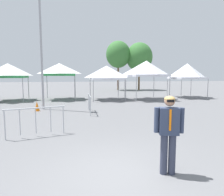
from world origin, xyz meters
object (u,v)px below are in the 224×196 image
Objects in this scene: light_pole_near_lift at (41,32)px; tree_behind_tents_left at (118,55)px; crowd_barrier_near_person at (90,100)px; traffic_cone_lot_center at (37,106)px; canopy_tent_far_right at (60,70)px; canopy_tent_center at (107,73)px; tree_behind_tents_center at (139,57)px; canopy_tent_far_left at (8,71)px; canopy_tent_behind_left at (146,69)px; crowd_barrier_by_lift at (36,116)px; person_foreground at (169,129)px; canopy_tent_behind_center at (187,71)px.

light_pole_near_lift is 18.55m from tree_behind_tents_left.
crowd_barrier_near_person is 3.46× the size of traffic_cone_lot_center.
canopy_tent_far_right is 6.00m from light_pole_near_lift.
tree_behind_tents_left is at bearing 72.65° from canopy_tent_center.
light_pole_near_lift is 1.22× the size of tree_behind_tents_center.
canopy_tent_behind_left is (12.24, -1.44, 0.20)m from canopy_tent_far_left.
crowd_barrier_by_lift is (0.63, -6.19, -4.25)m from light_pole_near_lift.
canopy_tent_far_left is 0.98× the size of canopy_tent_far_right.
traffic_cone_lot_center is (-0.92, 5.53, -0.45)m from crowd_barrier_by_lift.
canopy_tent_far_right is at bearing 168.09° from canopy_tent_behind_left.
canopy_tent_far_left reaches higher than person_foreground.
canopy_tent_far_right is at bearing -126.44° from tree_behind_tents_left.
canopy_tent_far_right is at bearing 82.45° from light_pole_near_lift.
canopy_tent_behind_left is (3.59, -0.59, 0.38)m from canopy_tent_center.
light_pole_near_lift is at bearing -126.71° from tree_behind_tents_center.
crowd_barrier_by_lift is (-2.28, -4.29, 0.00)m from crowd_barrier_near_person.
person_foreground is at bearing -64.21° from traffic_cone_lot_center.
canopy_tent_center is 14.24m from person_foreground.
canopy_tent_center reaches higher than crowd_barrier_near_person.
canopy_tent_far_right reaches higher than canopy_tent_center.
person_foreground reaches higher than traffic_cone_lot_center.
tree_behind_tents_center is 3.47× the size of crowd_barrier_near_person.
canopy_tent_behind_center is at bearing -83.74° from tree_behind_tents_center.
canopy_tent_behind_left is 1.70× the size of crowd_barrier_near_person.
canopy_tent_center is at bearing 43.96° from traffic_cone_lot_center.
person_foreground is at bearing -77.62° from canopy_tent_far_right.
canopy_tent_behind_center reaches higher than person_foreground.
tree_behind_tents_center is 0.98× the size of tree_behind_tents_left.
traffic_cone_lot_center is (3.35, -5.97, -2.35)m from canopy_tent_far_left.
canopy_tent_center is at bearing 41.60° from light_pole_near_lift.
canopy_tent_behind_left is 0.49× the size of tree_behind_tents_center.
tree_behind_tents_center is 3.32m from tree_behind_tents_left.
canopy_tent_far_left is 7.23m from traffic_cone_lot_center.
canopy_tent_center is 0.35× the size of light_pole_near_lift.
canopy_tent_far_left is at bearing 132.29° from crowd_barrier_near_person.
tree_behind_tents_left is (-3.29, 0.24, 0.36)m from tree_behind_tents_center.
light_pole_near_lift is (-0.73, -5.52, 2.23)m from canopy_tent_far_right.
tree_behind_tents_center is (15.67, 10.82, 2.41)m from canopy_tent_far_left.
canopy_tent_center is at bearing 71.72° from crowd_barrier_near_person.
tree_behind_tents_center is 20.65m from crowd_barrier_near_person.
person_foreground is 0.85× the size of crowd_barrier_near_person.
canopy_tent_behind_left is at bearing -9.33° from canopy_tent_center.
crowd_barrier_by_lift is at bearing -139.17° from canopy_tent_behind_center.
canopy_tent_far_right is at bearing 2.87° from canopy_tent_far_left.
canopy_tent_far_left is 16.83m from tree_behind_tents_left.
person_foreground is 27.31m from tree_behind_tents_center.
tree_behind_tents_left is at bearing 79.85° from person_foreground.
canopy_tent_behind_center is at bearing 1.93° from canopy_tent_center.
person_foreground is 2.93× the size of traffic_cone_lot_center.
canopy_tent_behind_left is (7.87, -1.66, 0.08)m from canopy_tent_far_right.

